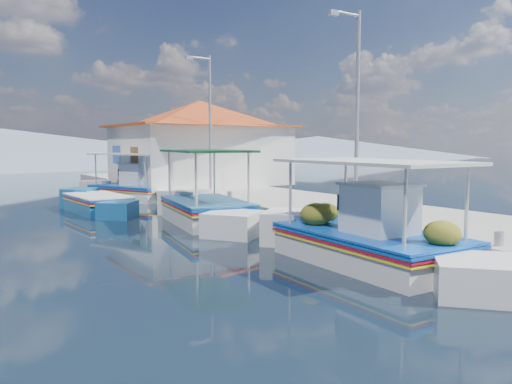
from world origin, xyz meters
TOP-DOWN VIEW (x-y plane):
  - ground at (0.00, 0.00)m, footprint 160.00×160.00m
  - quay at (5.90, 6.00)m, footprint 5.00×44.00m
  - bollards at (3.80, 5.25)m, footprint 0.20×17.20m
  - main_caique at (1.85, -1.08)m, footprint 2.48×7.71m
  - caique_green_canopy at (1.61, 5.98)m, footprint 3.02×7.14m
  - caique_blue_hull at (-0.57, 10.72)m, footprint 1.89×5.76m
  - caique_far at (2.14, 14.15)m, footprint 3.86×6.37m
  - harbor_building at (6.20, 15.00)m, footprint 10.49×10.49m
  - lamp_post_near at (4.51, 2.00)m, footprint 1.21×0.14m
  - lamp_post_far at (4.51, 11.00)m, footprint 1.21×0.14m
  - mountain_ridge at (6.54, 56.00)m, footprint 171.40×96.00m

SIDE VIEW (x-z plane):
  - ground at x=0.00m, z-range 0.00..0.00m
  - quay at x=5.90m, z-range 0.00..0.50m
  - caique_blue_hull at x=-0.57m, z-range -0.24..0.79m
  - caique_green_canopy at x=1.61m, z-range -0.95..1.76m
  - caique_far at x=2.14m, z-range -0.77..1.67m
  - main_caique at x=1.85m, z-range -0.78..1.76m
  - bollards at x=3.80m, z-range 0.50..0.80m
  - mountain_ridge at x=6.54m, z-range -0.71..4.79m
  - harbor_building at x=6.20m, z-range 0.58..4.98m
  - lamp_post_near at x=4.51m, z-range 0.85..6.85m
  - lamp_post_far at x=4.51m, z-range 0.85..6.85m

